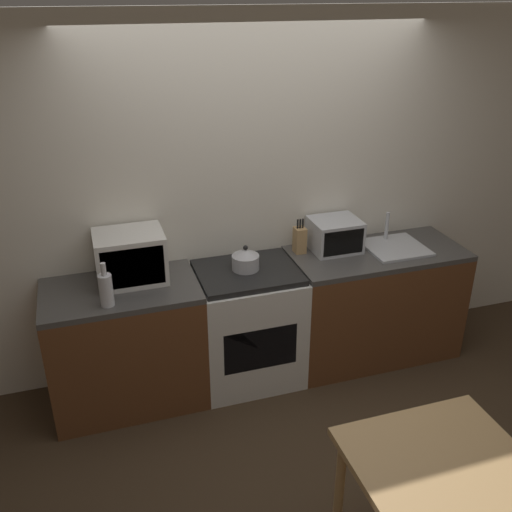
% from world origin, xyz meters
% --- Properties ---
extents(ground_plane, '(16.00, 16.00, 0.00)m').
position_xyz_m(ground_plane, '(0.00, 0.00, 0.00)').
color(ground_plane, '#3D2D1E').
extents(wall_back, '(10.00, 0.06, 2.60)m').
position_xyz_m(wall_back, '(0.00, 1.16, 1.30)').
color(wall_back, silver).
rests_on(wall_back, ground_plane).
extents(counter_left_run, '(1.03, 0.62, 0.90)m').
position_xyz_m(counter_left_run, '(-1.03, 0.82, 0.45)').
color(counter_left_run, brown).
rests_on(counter_left_run, ground_plane).
extents(counter_right_run, '(1.32, 0.62, 0.90)m').
position_xyz_m(counter_right_run, '(0.88, 0.82, 0.45)').
color(counter_right_run, brown).
rests_on(counter_right_run, ground_plane).
extents(stove_range, '(0.73, 0.62, 0.90)m').
position_xyz_m(stove_range, '(-0.15, 0.82, 0.45)').
color(stove_range, silver).
rests_on(stove_range, ground_plane).
extents(kettle, '(0.19, 0.19, 0.18)m').
position_xyz_m(kettle, '(-0.15, 0.84, 0.98)').
color(kettle, '#B7B7BC').
rests_on(kettle, stove_range).
extents(microwave, '(0.46, 0.36, 0.34)m').
position_xyz_m(microwave, '(-0.93, 0.93, 1.07)').
color(microwave, silver).
rests_on(microwave, counter_left_run).
extents(bottle, '(0.09, 0.09, 0.29)m').
position_xyz_m(bottle, '(-1.12, 0.62, 1.01)').
color(bottle, silver).
rests_on(bottle, counter_left_run).
extents(knife_block, '(0.08, 0.09, 0.27)m').
position_xyz_m(knife_block, '(0.31, 0.99, 1.00)').
color(knife_block, tan).
rests_on(knife_block, counter_right_run).
extents(toaster_oven, '(0.36, 0.31, 0.24)m').
position_xyz_m(toaster_oven, '(0.58, 0.95, 1.02)').
color(toaster_oven, silver).
rests_on(toaster_oven, counter_right_run).
extents(sink_basin, '(0.44, 0.43, 0.24)m').
position_xyz_m(sink_basin, '(1.03, 0.83, 0.92)').
color(sink_basin, silver).
rests_on(sink_basin, counter_right_run).
extents(dining_table, '(0.82, 0.76, 0.74)m').
position_xyz_m(dining_table, '(0.23, -1.02, 0.64)').
color(dining_table, tan).
rests_on(dining_table, ground_plane).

